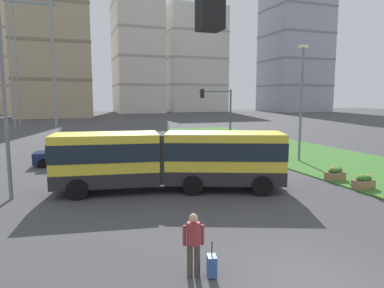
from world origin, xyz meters
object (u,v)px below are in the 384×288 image
(traffic_light_far_right, at_px, (220,109))
(apartment_tower_east, at_px, (295,37))
(rolling_suitcase, at_px, (212,266))
(traffic_light_near_left, at_px, (7,141))
(apartment_tower_westcentre, at_px, (51,29))
(car_navy_sedan, at_px, (67,154))
(flower_planter_3, at_px, (335,174))
(apartment_tower_eastcentre, at_px, (194,61))
(apartment_tower_centre, at_px, (137,47))
(pedestrian_crossing, at_px, (193,240))
(flower_planter_2, at_px, (364,182))
(articulated_bus, at_px, (170,159))
(streetlight_median, at_px, (301,98))
(streetlight_left, at_px, (3,84))

(traffic_light_far_right, height_order, apartment_tower_east, apartment_tower_east)
(rolling_suitcase, bearing_deg, traffic_light_far_right, 65.48)
(traffic_light_near_left, relative_size, apartment_tower_westcentre, 0.14)
(car_navy_sedan, bearing_deg, apartment_tower_east, 46.63)
(flower_planter_3, height_order, apartment_tower_eastcentre, apartment_tower_eastcentre)
(car_navy_sedan, bearing_deg, apartment_tower_centre, 76.22)
(flower_planter_3, xyz_separation_m, apartment_tower_east, (63.85, 93.52, 26.42))
(pedestrian_crossing, xyz_separation_m, apartment_tower_eastcentre, (40.51, 112.65, 17.31))
(flower_planter_3, bearing_deg, rolling_suitcase, -144.96)
(pedestrian_crossing, xyz_separation_m, traffic_light_near_left, (-3.57, -4.37, 3.33))
(apartment_tower_westcentre, relative_size, apartment_tower_east, 0.82)
(apartment_tower_centre, bearing_deg, apartment_tower_westcentre, -141.10)
(pedestrian_crossing, distance_m, apartment_tower_westcentre, 91.21)
(traffic_light_near_left, relative_size, apartment_tower_east, 0.12)
(flower_planter_2, bearing_deg, apartment_tower_centre, 85.75)
(pedestrian_crossing, bearing_deg, flower_planter_2, 25.39)
(flower_planter_2, height_order, apartment_tower_east, apartment_tower_east)
(articulated_bus, bearing_deg, rolling_suitcase, -98.76)
(pedestrian_crossing, relative_size, rolling_suitcase, 1.79)
(streetlight_median, bearing_deg, apartment_tower_east, 54.73)
(apartment_tower_eastcentre, bearing_deg, traffic_light_near_left, -110.64)
(flower_planter_2, relative_size, streetlight_median, 0.13)
(pedestrian_crossing, xyz_separation_m, rolling_suitcase, (0.45, -0.20, -0.69))
(articulated_bus, distance_m, flower_planter_3, 9.72)
(car_navy_sedan, height_order, apartment_tower_centre, apartment_tower_centre)
(rolling_suitcase, xyz_separation_m, flower_planter_2, (10.94, 5.60, 0.11))
(streetlight_left, distance_m, apartment_tower_centre, 103.86)
(flower_planter_2, xyz_separation_m, apartment_tower_centre, (7.71, 103.70, 21.37))
(car_navy_sedan, xyz_separation_m, apartment_tower_centre, (22.38, 91.23, 21.04))
(traffic_light_near_left, xyz_separation_m, apartment_tower_westcentre, (-2.86, 92.88, 17.77))
(car_navy_sedan, relative_size, flower_planter_2, 4.17)
(streetlight_left, distance_m, apartment_tower_westcentre, 80.66)
(rolling_suitcase, height_order, apartment_tower_east, apartment_tower_east)
(traffic_light_far_right, xyz_separation_m, apartment_tower_centre, (9.14, 88.48, 17.96))
(articulated_bus, bearing_deg, pedestrian_crossing, -101.82)
(articulated_bus, height_order, traffic_light_far_right, traffic_light_far_right)
(traffic_light_far_right, bearing_deg, flower_planter_3, -83.78)
(articulated_bus, relative_size, apartment_tower_eastcentre, 0.33)
(flower_planter_2, height_order, apartment_tower_centre, apartment_tower_centre)
(apartment_tower_eastcentre, distance_m, apartment_tower_east, 37.61)
(streetlight_median, bearing_deg, apartment_tower_eastcentre, 74.66)
(streetlight_left, bearing_deg, traffic_light_far_right, 35.09)
(apartment_tower_eastcentre, bearing_deg, flower_planter_3, -105.48)
(pedestrian_crossing, height_order, streetlight_left, streetlight_left)
(articulated_bus, xyz_separation_m, car_navy_sedan, (-5.11, 9.16, -0.90))
(flower_planter_2, height_order, streetlight_median, streetlight_median)
(articulated_bus, relative_size, rolling_suitcase, 12.28)
(pedestrian_crossing, relative_size, traffic_light_far_right, 0.31)
(articulated_bus, height_order, flower_planter_3, articulated_bus)
(rolling_suitcase, relative_size, traffic_light_near_left, 0.15)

